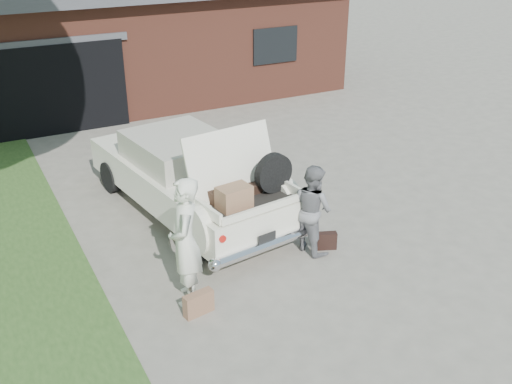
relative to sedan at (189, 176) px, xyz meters
name	(u,v)px	position (x,y,z in m)	size (l,w,h in m)	color
ground	(274,270)	(0.37, -2.50, -0.71)	(90.00, 90.00, 0.00)	gray
house	(118,33)	(1.36, 8.97, 0.96)	(12.80, 7.80, 3.30)	brown
sedan	(189,176)	(0.00, 0.00, 0.00)	(2.52, 5.06, 1.97)	white
woman_left	(185,242)	(-1.08, -2.57, 0.23)	(0.69, 0.45, 1.88)	silver
woman_right	(312,209)	(1.23, -2.22, 0.03)	(0.73, 0.57, 1.49)	slate
suitcase_left	(199,303)	(-1.09, -2.97, -0.54)	(0.44, 0.14, 0.34)	#8F6248
suitcase_right	(325,241)	(1.44, -2.32, -0.56)	(0.39, 0.12, 0.30)	black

